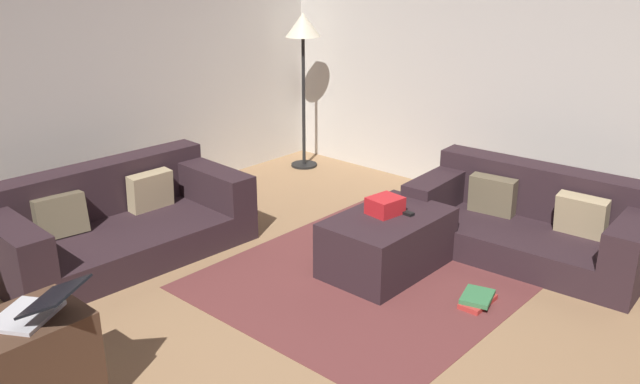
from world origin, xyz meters
name	(u,v)px	position (x,y,z in m)	size (l,w,h in m)	color
ground_plane	(325,372)	(0.00, 0.00, 0.00)	(6.40, 6.40, 0.00)	#93704C
rear_partition	(28,73)	(0.00, 3.14, 1.30)	(6.40, 0.12, 2.60)	beige
corner_partition	(578,68)	(3.14, 0.00, 1.30)	(0.12, 6.40, 2.60)	beige
couch_left	(115,222)	(0.09, 2.24, 0.25)	(1.92, 1.07, 0.65)	#2D1E23
couch_right	(532,222)	(2.24, -0.15, 0.25)	(0.97, 1.79, 0.64)	#2D1E23
ottoman	(387,242)	(1.26, 0.51, 0.21)	(0.96, 0.60, 0.42)	#2D1E23
gift_box	(385,206)	(1.28, 0.56, 0.48)	(0.23, 0.20, 0.12)	red
tv_remote	(404,212)	(1.37, 0.45, 0.43)	(0.05, 0.16, 0.02)	black
side_table	(35,366)	(-1.22, 0.85, 0.28)	(0.52, 0.44, 0.55)	#4C3323
laptop	(36,308)	(-1.18, 0.79, 0.61)	(0.47, 0.51, 0.19)	silver
book_stack	(478,299)	(1.24, -0.25, 0.03)	(0.30, 0.25, 0.07)	#B7332D
corner_lamp	(303,37)	(2.66, 2.66, 1.38)	(0.36, 0.36, 1.62)	black
area_rug	(386,268)	(1.26, 0.51, 0.00)	(2.60, 2.00, 0.01)	brown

